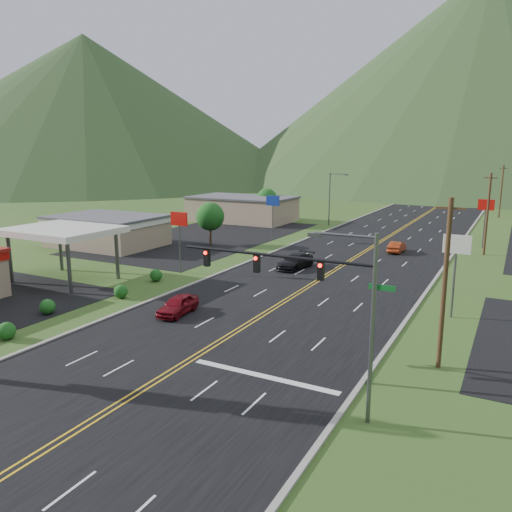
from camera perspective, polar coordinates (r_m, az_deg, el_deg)
The scene contains 23 objects.
ground at distance 23.80m, azimuth -25.59°, elevation -20.99°, with size 500.00×500.00×0.00m, color #2B4E1C.
road at distance 23.80m, azimuth -25.59°, elevation -20.99°, with size 20.00×460.00×0.04m, color black.
traffic_signal at distance 28.25m, azimuth 5.46°, elevation -2.83°, with size 13.10×0.43×7.00m.
streetlight_east at distance 23.21m, azimuth 12.43°, elevation -6.72°, with size 3.28×0.25×9.00m.
streetlight_west at distance 86.46m, azimuth 8.61°, elevation 6.86°, with size 3.28×0.25×9.00m.
gas_canopy at distance 51.72m, azimuth -21.27°, elevation 2.59°, with size 10.00×8.00×5.30m.
building_west_mid at distance 70.14m, azimuth -16.67°, elevation 2.97°, with size 14.40×10.40×4.10m.
building_west_far at distance 91.67m, azimuth -1.58°, elevation 5.43°, with size 18.40×11.40×4.50m.
pole_sign_west_a at distance 52.07m, azimuth -8.77°, elevation 3.51°, with size 2.00×0.18×6.40m.
pole_sign_west_b at distance 70.80m, azimuth 1.93°, elevation 5.81°, with size 2.00×0.18×6.40m.
pole_sign_east_a at distance 40.17m, azimuth 21.92°, elevation 0.35°, with size 2.00×0.18×6.40m.
pole_sign_east_b at distance 71.78m, azimuth 24.77°, elevation 4.82°, with size 2.00×0.18×6.40m.
tree_west_a at distance 67.83m, azimuth -5.27°, elevation 4.52°, with size 3.84×3.84×5.82m.
tree_west_b at distance 93.61m, azimuth 1.24°, elevation 6.57°, with size 3.84×3.84×5.82m.
utility_pole_a at distance 30.38m, azimuth 20.76°, elevation -2.91°, with size 1.60×0.28×10.00m.
utility_pole_b at distance 66.79m, azimuth 24.94°, elevation 4.42°, with size 1.60×0.28×10.00m.
utility_pole_c at distance 106.60m, azimuth 26.23°, elevation 6.67°, with size 1.60×0.28×10.00m.
utility_pole_d at distance 146.52m, azimuth 26.82°, elevation 7.70°, with size 1.60×0.28×10.00m.
mountain_n at distance 233.85m, azimuth 24.85°, elevation 18.16°, with size 220.00×220.00×85.00m, color #1A3A1A.
mountain_nw at distance 230.60m, azimuth -18.73°, elevation 15.58°, with size 190.00×190.00×60.00m, color #1A3A1A.
car_red_near at distance 39.45m, azimuth -8.92°, elevation -5.60°, with size 1.73×4.30×1.47m, color maroon.
car_dark_mid at distance 54.20m, azimuth 4.51°, elevation -0.66°, with size 2.17×5.35×1.55m, color black.
car_red_far at distance 65.20m, azimuth 15.81°, elevation 0.98°, with size 1.46×4.19×1.38m, color #962F10.
Camera 1 is at (16.85, -11.30, 12.45)m, focal length 35.00 mm.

